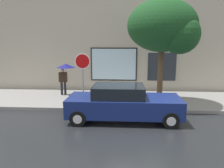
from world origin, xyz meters
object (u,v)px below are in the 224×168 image
at_px(street_tree, 166,28).
at_px(stop_sign, 83,69).
at_px(fire_hydrant, 121,97).
at_px(pedestrian_with_umbrella, 65,70).
at_px(parked_car, 123,103).

distance_m(street_tree, stop_sign, 4.45).
bearing_deg(fire_hydrant, pedestrian_with_umbrella, 152.05).
height_order(fire_hydrant, pedestrian_with_umbrella, pedestrian_with_umbrella).
height_order(fire_hydrant, street_tree, street_tree).
height_order(parked_car, pedestrian_with_umbrella, pedestrian_with_umbrella).
distance_m(parked_car, street_tree, 4.28).
relative_size(fire_hydrant, pedestrian_with_umbrella, 0.38).
xyz_separation_m(pedestrian_with_umbrella, stop_sign, (1.49, -2.23, 0.32)).
xyz_separation_m(fire_hydrant, stop_sign, (-1.83, -0.47, 1.49)).
height_order(fire_hydrant, stop_sign, stop_sign).
xyz_separation_m(parked_car, stop_sign, (-1.96, 1.44, 1.25)).
relative_size(fire_hydrant, street_tree, 0.14).
bearing_deg(street_tree, parked_car, -134.53).
xyz_separation_m(fire_hydrant, street_tree, (2.12, 0.11, 3.45)).
xyz_separation_m(parked_car, fire_hydrant, (-0.14, 1.91, -0.24)).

